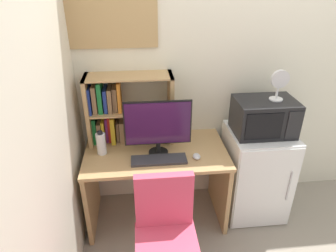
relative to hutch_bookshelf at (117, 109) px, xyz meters
name	(u,v)px	position (x,y,z in m)	size (l,w,h in m)	color
wall_back	(300,68)	(1.66, 0.14, 0.27)	(6.40, 0.04, 2.60)	silver
desk	(156,172)	(0.31, -0.22, -0.53)	(1.20, 0.67, 0.73)	tan
hutch_bookshelf	(117,109)	(0.00, 0.00, 0.00)	(0.73, 0.25, 0.60)	tan
monitor	(158,125)	(0.33, -0.26, -0.04)	(0.54, 0.16, 0.47)	black
keyboard	(159,160)	(0.33, -0.38, -0.29)	(0.45, 0.14, 0.02)	#333338
computer_mouse	(197,156)	(0.64, -0.37, -0.29)	(0.06, 0.09, 0.03)	silver
water_bottle	(101,143)	(-0.14, -0.21, -0.21)	(0.08, 0.08, 0.21)	silver
mini_fridge	(255,172)	(1.23, -0.21, -0.61)	(0.55, 0.55, 0.85)	white
microwave	(264,117)	(1.23, -0.21, -0.03)	(0.50, 0.36, 0.30)	black
desk_fan	(279,83)	(1.31, -0.21, 0.26)	(0.15, 0.11, 0.26)	silver
desk_chair	(166,246)	(0.33, -0.95, -0.63)	(0.48, 0.48, 0.92)	black
wall_corkboard	(107,13)	(-0.02, 0.10, 0.77)	(0.78, 0.02, 0.53)	tan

